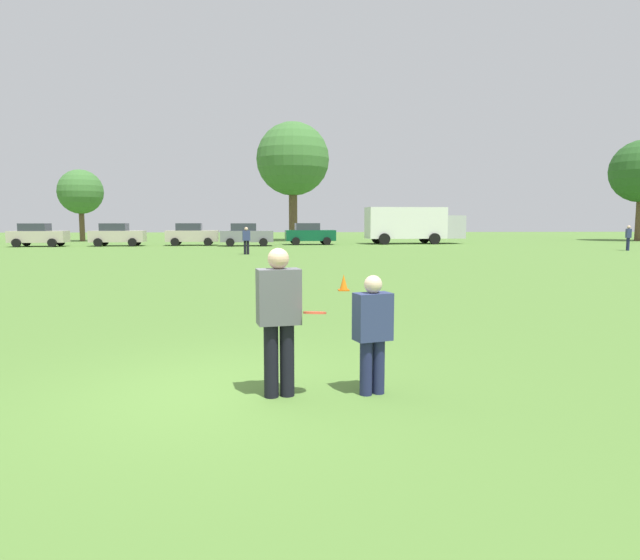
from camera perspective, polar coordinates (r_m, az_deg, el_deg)
ground_plane at (r=6.93m, az=-9.94°, el=-11.43°), size 175.88×175.88×0.00m
player_thrower at (r=6.50m, az=-4.28°, el=-3.50°), size 0.54×0.38×1.77m
player_defender at (r=6.63m, az=5.46°, el=-5.00°), size 0.49×0.37×1.44m
frisbee at (r=6.37m, az=-0.54°, el=-3.40°), size 0.27×0.27×0.07m
traffic_cone at (r=16.39m, az=2.47°, el=-0.30°), size 0.32×0.32×0.48m
parked_car_near_left at (r=48.82m, az=-27.14°, el=4.18°), size 4.32×2.44×1.82m
parked_car_mid_left at (r=47.35m, az=-20.24°, el=4.44°), size 4.32×2.44×1.82m
parked_car_center at (r=46.67m, az=-13.12°, el=4.64°), size 4.32×2.44×1.82m
parked_car_mid_right at (r=44.92m, az=-7.66°, el=4.69°), size 4.32×2.44×1.82m
parked_car_near_right at (r=46.99m, az=-1.09°, el=4.81°), size 4.32×2.44×1.82m
box_truck at (r=49.20m, az=9.52°, el=5.75°), size 8.65×3.39×3.18m
bystander_sideline_watcher at (r=33.86m, az=-7.62°, el=4.22°), size 0.49×0.33×1.66m
bystander_far_jogger at (r=43.32m, az=29.25°, el=3.95°), size 0.40×0.53×1.72m
tree_west_maple at (r=58.84m, az=-23.51°, el=8.33°), size 4.27×4.27×6.94m
tree_center_elm at (r=55.69m, az=-2.83°, el=12.34°), size 7.18×7.18×11.66m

